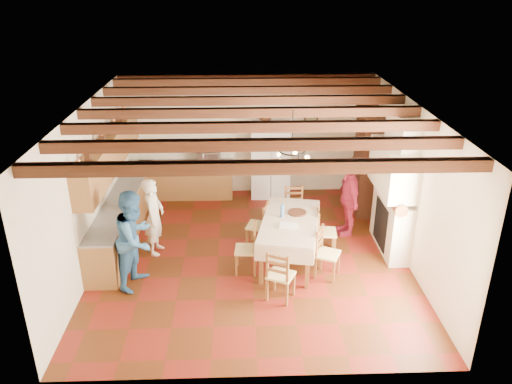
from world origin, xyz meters
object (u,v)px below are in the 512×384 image
at_px(chair_end_near, 281,274).
at_px(chair_end_far, 294,209).
at_px(refrigerator, 270,159).
at_px(dining_table, 290,224).
at_px(microwave, 209,156).
at_px(person_woman_blue, 135,239).
at_px(person_man, 154,216).
at_px(chair_left_near, 246,249).
at_px(chair_right_far, 326,231).
at_px(hutch, 368,161).
at_px(chair_left_far, 257,225).
at_px(person_woman_red, 348,198).
at_px(chair_right_near, 328,253).

height_order(chair_end_near, chair_end_far, same).
xyz_separation_m(refrigerator, chair_end_far, (0.41, -1.91, -0.47)).
xyz_separation_m(dining_table, microwave, (-1.68, 3.14, 0.27)).
height_order(refrigerator, person_woman_blue, refrigerator).
distance_m(dining_table, person_man, 2.66).
distance_m(chair_left_near, chair_end_far, 1.98).
distance_m(dining_table, chair_right_far, 0.86).
height_order(hutch, microwave, hutch).
distance_m(dining_table, person_woman_blue, 2.86).
distance_m(chair_left_far, chair_right_far, 1.38).
xyz_separation_m(person_woman_blue, person_woman_red, (4.11, 1.76, -0.09)).
distance_m(chair_left_far, chair_right_near, 1.70).
xyz_separation_m(dining_table, chair_end_far, (0.24, 1.30, -0.31)).
height_order(chair_left_near, chair_end_far, same).
height_order(refrigerator, hutch, hutch).
height_order(dining_table, chair_end_near, chair_end_near).
relative_size(dining_table, chair_end_near, 2.25).
bearing_deg(chair_end_near, person_woman_blue, 13.54).
bearing_deg(person_man, chair_left_near, -106.45).
xyz_separation_m(dining_table, chair_left_near, (-0.84, -0.36, -0.31)).
distance_m(dining_table, chair_left_far, 0.89).
bearing_deg(refrigerator, microwave, -176.03).
height_order(chair_end_near, microwave, microwave).
bearing_deg(chair_right_far, refrigerator, 23.38).
distance_m(chair_left_near, microwave, 3.64).
relative_size(refrigerator, chair_left_near, 1.97).
bearing_deg(person_woman_red, chair_end_far, -107.66).
bearing_deg(person_woman_red, chair_end_near, -40.85).
height_order(chair_left_far, person_man, person_man).
bearing_deg(chair_left_far, person_man, -67.67).
xyz_separation_m(chair_left_far, chair_right_far, (1.34, -0.32, 0.00)).
bearing_deg(chair_end_far, person_man, -164.26).
height_order(dining_table, chair_end_far, chair_end_far).
relative_size(chair_right_far, person_woman_blue, 0.53).
bearing_deg(chair_right_far, dining_table, 115.40).
xyz_separation_m(chair_right_far, person_woman_red, (0.59, 0.81, 0.34)).
relative_size(chair_right_far, chair_end_far, 1.00).
bearing_deg(hutch, chair_left_far, -142.36).
relative_size(refrigerator, person_woman_blue, 1.05).
relative_size(dining_table, chair_end_far, 2.25).
bearing_deg(refrigerator, chair_left_near, -99.57).
distance_m(chair_right_far, person_man, 3.40).
height_order(person_woman_red, microwave, person_woman_red).
distance_m(chair_end_near, person_woman_blue, 2.60).
xyz_separation_m(chair_left_near, chair_right_far, (1.60, 0.62, 0.00)).
xyz_separation_m(hutch, chair_left_near, (-2.87, -2.67, -0.71)).
distance_m(chair_end_near, microwave, 4.63).
relative_size(refrigerator, chair_left_far, 1.97).
xyz_separation_m(chair_right_far, chair_end_far, (-0.52, 1.04, 0.00)).
bearing_deg(chair_right_far, person_man, 93.31).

